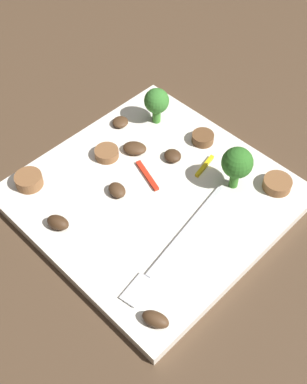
{
  "coord_description": "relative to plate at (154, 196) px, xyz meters",
  "views": [
    {
      "loc": [
        0.25,
        0.25,
        0.45
      ],
      "look_at": [
        0.0,
        0.0,
        0.01
      ],
      "focal_mm": 45.56,
      "sensor_mm": 36.0,
      "label": 1
    }
  ],
  "objects": [
    {
      "name": "pepper_strip_0",
      "position": [
        -0.01,
        -0.02,
        0.01
      ],
      "size": [
        0.02,
        0.05,
        0.0
      ],
      "primitive_type": "cube",
      "rotation": [
        0.0,
        0.0,
        1.26
      ],
      "color": "red",
      "rests_on": "plate"
    },
    {
      "name": "sausage_slice_1",
      "position": [
        -0.1,
        -0.01,
        0.01
      ],
      "size": [
        0.04,
        0.04,
        0.01
      ],
      "primitive_type": "cylinder",
      "rotation": [
        0.0,
        0.0,
        2.21
      ],
      "color": "brown",
      "rests_on": "plate"
    },
    {
      "name": "sausage_slice_2",
      "position": [
        -0.11,
        0.1,
        0.01
      ],
      "size": [
        0.04,
        0.04,
        0.01
      ],
      "primitive_type": "cylinder",
      "rotation": [
        0.0,
        0.0,
        0.06
      ],
      "color": "brown",
      "rests_on": "plate"
    },
    {
      "name": "sausage_slice_0",
      "position": [
        -0.0,
        -0.08,
        0.01
      ],
      "size": [
        0.03,
        0.03,
        0.01
      ],
      "primitive_type": "cylinder",
      "rotation": [
        0.0,
        0.0,
        1.69
      ],
      "color": "brown",
      "rests_on": "plate"
    },
    {
      "name": "mushroom_0",
      "position": [
        0.11,
        -0.04,
        0.01
      ],
      "size": [
        0.02,
        0.03,
        0.01
      ],
      "primitive_type": "ellipsoid",
      "rotation": [
        0.0,
        0.0,
        1.91
      ],
      "color": "#422B19",
      "rests_on": "plate"
    },
    {
      "name": "mushroom_4",
      "position": [
        0.03,
        -0.03,
        0.01
      ],
      "size": [
        0.02,
        0.03,
        0.01
      ],
      "primitive_type": "ellipsoid",
      "rotation": [
        0.0,
        0.0,
        1.41
      ],
      "color": "#4C331E",
      "rests_on": "plate"
    },
    {
      "name": "mushroom_2",
      "position": [
        -0.05,
        -0.11,
        0.01
      ],
      "size": [
        0.02,
        0.02,
        0.01
      ],
      "primitive_type": "ellipsoid",
      "rotation": [
        0.0,
        0.0,
        1.74
      ],
      "color": "#4C331E",
      "rests_on": "plate"
    },
    {
      "name": "mushroom_5",
      "position": [
        -0.03,
        -0.06,
        0.01
      ],
      "size": [
        0.03,
        0.04,
        0.01
      ],
      "primitive_type": "ellipsoid",
      "rotation": [
        0.0,
        0.0,
        2.15
      ],
      "color": "#4C331E",
      "rests_on": "plate"
    },
    {
      "name": "mushroom_1",
      "position": [
        0.11,
        0.11,
        0.01
      ],
      "size": [
        0.02,
        0.03,
        0.01
      ],
      "primitive_type": "ellipsoid",
      "rotation": [
        0.0,
        0.0,
        5.06
      ],
      "color": "#4C331E",
      "rests_on": "plate"
    },
    {
      "name": "ground_plane",
      "position": [
        0.0,
        0.0,
        -0.01
      ],
      "size": [
        1.4,
        1.4,
        0.0
      ],
      "primitive_type": "plane",
      "color": "#4C3826"
    },
    {
      "name": "plate",
      "position": [
        0.0,
        0.0,
        0.0
      ],
      "size": [
        0.28,
        0.28,
        0.01
      ],
      "primitive_type": "cube",
      "color": "white",
      "rests_on": "ground_plane"
    },
    {
      "name": "mushroom_3",
      "position": [
        -0.05,
        -0.02,
        0.01
      ],
      "size": [
        0.02,
        0.02,
        0.01
      ],
      "primitive_type": "ellipsoid",
      "rotation": [
        0.0,
        0.0,
        6.17
      ],
      "color": "#422B19",
      "rests_on": "plate"
    },
    {
      "name": "broccoli_floret_0",
      "position": [
        -0.07,
        0.06,
        0.04
      ],
      "size": [
        0.04,
        0.04,
        0.06
      ],
      "color": "#347525",
      "rests_on": "plate"
    },
    {
      "name": "broccoli_floret_1",
      "position": [
        -0.09,
        -0.08,
        0.04
      ],
      "size": [
        0.03,
        0.03,
        0.05
      ],
      "color": "#408630",
      "rests_on": "plate"
    },
    {
      "name": "sausage_slice_3",
      "position": [
        0.09,
        -0.11,
        0.01
      ],
      "size": [
        0.04,
        0.04,
        0.01
      ],
      "primitive_type": "cylinder",
      "rotation": [
        0.0,
        0.0,
        2.68
      ],
      "color": "brown",
      "rests_on": "plate"
    },
    {
      "name": "fork",
      "position": [
        0.04,
        0.07,
        0.01
      ],
      "size": [
        0.18,
        0.04,
        0.0
      ],
      "rotation": [
        0.0,
        0.0,
        0.16
      ],
      "color": "silver",
      "rests_on": "plate"
    },
    {
      "name": "pepper_strip_1",
      "position": [
        -0.07,
        0.02,
        0.01
      ],
      "size": [
        0.04,
        0.01,
        0.0
      ],
      "primitive_type": "cube",
      "rotation": [
        0.0,
        0.0,
        3.34
      ],
      "color": "yellow",
      "rests_on": "plate"
    }
  ]
}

